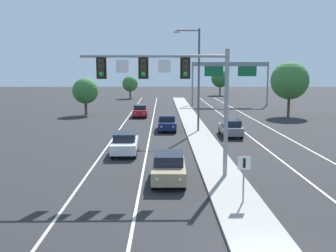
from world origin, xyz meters
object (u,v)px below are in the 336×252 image
(street_lamp_median, at_px, (197,74))
(car_receding_grey, at_px, (231,128))
(car_oncoming_white, at_px, (125,143))
(tree_far_right_c, at_px, (220,79))
(car_oncoming_red, at_px, (140,111))
(car_oncoming_tan, at_px, (169,167))
(tree_far_left_c, at_px, (85,91))
(car_oncoming_navy, at_px, (167,123))
(median_sign_post, at_px, (244,172))
(highway_sign_gantry, at_px, (230,70))
(tree_far_right_b, at_px, (290,81))
(overhead_signal_mast, at_px, (175,82))
(tree_far_left_b, at_px, (130,84))

(street_lamp_median, bearing_deg, car_receding_grey, -38.95)
(car_oncoming_white, bearing_deg, tree_far_right_c, 75.74)
(car_oncoming_red, height_order, car_receding_grey, same)
(car_oncoming_white, distance_m, car_oncoming_red, 22.80)
(car_oncoming_tan, height_order, car_oncoming_white, same)
(car_receding_grey, xyz_separation_m, tree_far_right_c, (7.56, 58.31, 3.21))
(street_lamp_median, height_order, tree_far_left_c, street_lamp_median)
(tree_far_right_c, bearing_deg, car_oncoming_white, -104.26)
(car_oncoming_tan, bearing_deg, car_oncoming_navy, 89.62)
(car_oncoming_tan, relative_size, tree_far_left_c, 0.89)
(car_oncoming_white, relative_size, tree_far_right_c, 0.73)
(median_sign_post, height_order, highway_sign_gantry, highway_sign_gantry)
(car_oncoming_tan, distance_m, tree_far_left_c, 34.05)
(car_oncoming_navy, bearing_deg, highway_sign_gantry, 67.96)
(median_sign_post, xyz_separation_m, tree_far_right_b, (13.19, 34.42, 3.15))
(car_oncoming_white, relative_size, car_oncoming_navy, 1.00)
(overhead_signal_mast, xyz_separation_m, car_oncoming_white, (-3.46, 6.63, -4.71))
(tree_far_left_c, bearing_deg, car_oncoming_tan, -71.38)
(tree_far_right_b, distance_m, tree_far_right_c, 42.73)
(car_oncoming_red, bearing_deg, tree_far_right_b, 1.31)
(car_oncoming_navy, bearing_deg, car_oncoming_red, 106.12)
(overhead_signal_mast, height_order, car_oncoming_white, overhead_signal_mast)
(car_oncoming_navy, relative_size, highway_sign_gantry, 0.34)
(tree_far_left_c, bearing_deg, median_sign_post, -68.53)
(street_lamp_median, xyz_separation_m, tree_far_left_b, (-10.27, 45.63, -2.65))
(tree_far_right_b, bearing_deg, car_oncoming_red, -178.69)
(car_oncoming_navy, distance_m, tree_far_left_c, 17.87)
(median_sign_post, relative_size, car_receding_grey, 0.49)
(overhead_signal_mast, height_order, car_receding_grey, overhead_signal_mast)
(median_sign_post, xyz_separation_m, car_oncoming_tan, (-3.37, 3.97, -0.77))
(car_oncoming_tan, height_order, car_oncoming_red, same)
(car_oncoming_white, xyz_separation_m, tree_far_right_c, (16.75, 65.88, 3.21))
(tree_far_right_c, bearing_deg, car_oncoming_red, -111.40)
(street_lamp_median, height_order, car_oncoming_red, street_lamp_median)
(street_lamp_median, distance_m, car_oncoming_tan, 18.18)
(tree_far_right_c, bearing_deg, tree_far_right_b, -86.06)
(tree_far_right_b, xyz_separation_m, tree_far_left_c, (-27.40, 1.73, -1.42))
(street_lamp_median, relative_size, highway_sign_gantry, 0.75)
(street_lamp_median, relative_size, car_oncoming_navy, 2.23)
(car_oncoming_red, bearing_deg, car_receding_grey, -58.54)
(tree_far_right_b, height_order, tree_far_right_c, tree_far_right_b)
(overhead_signal_mast, xyz_separation_m, tree_far_right_c, (13.29, 72.51, -1.50))
(car_oncoming_navy, xyz_separation_m, highway_sign_gantry, (11.23, 27.74, 5.34))
(tree_far_left_b, bearing_deg, car_oncoming_red, -83.07)
(car_oncoming_white, bearing_deg, car_oncoming_tan, -66.51)
(overhead_signal_mast, distance_m, tree_far_right_c, 73.73)
(overhead_signal_mast, relative_size, street_lamp_median, 0.83)
(car_oncoming_red, height_order, tree_far_left_c, tree_far_left_c)
(car_receding_grey, height_order, tree_far_left_b, tree_far_left_b)
(car_oncoming_tan, distance_m, car_receding_grey, 15.96)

